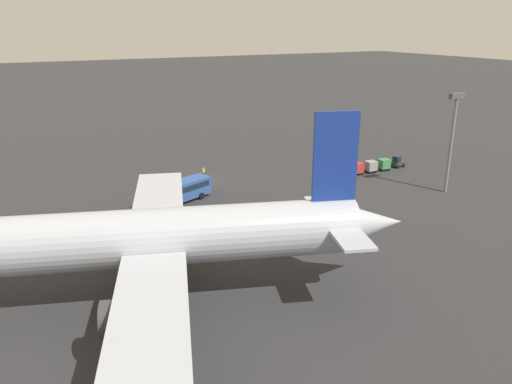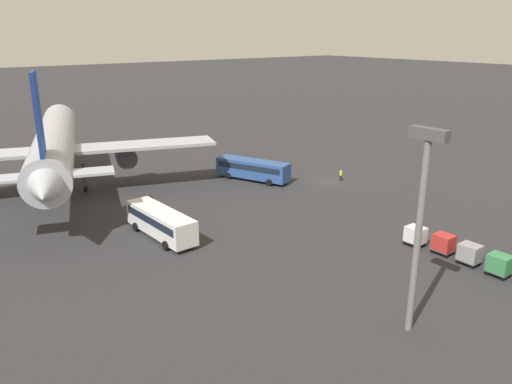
% 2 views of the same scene
% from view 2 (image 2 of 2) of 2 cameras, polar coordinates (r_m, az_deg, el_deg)
% --- Properties ---
extents(ground_plane, '(600.00, 600.00, 0.00)m').
position_cam_2_polar(ground_plane, '(75.81, 8.23, 1.19)').
color(ground_plane, '#2D2D30').
extents(airplane, '(49.75, 43.05, 17.82)m').
position_cam_2_polar(airplane, '(74.13, -22.03, 5.04)').
color(airplane, '#B2B7C1').
rests_on(airplane, ground).
extents(shuttle_bus_near, '(11.76, 6.96, 3.08)m').
position_cam_2_polar(shuttle_bus_near, '(75.30, -0.37, 2.74)').
color(shuttle_bus_near, '#2D5199').
rests_on(shuttle_bus_near, ground).
extents(shuttle_bus_far, '(10.90, 3.46, 3.09)m').
position_cam_2_polar(shuttle_bus_far, '(55.29, -10.82, -3.28)').
color(shuttle_bus_far, white).
rests_on(shuttle_bus_far, ground).
extents(worker_person, '(0.38, 0.38, 1.74)m').
position_cam_2_polar(worker_person, '(76.27, 9.67, 1.90)').
color(worker_person, '#1E1E2D').
rests_on(worker_person, ground).
extents(cargo_cart_green, '(2.01, 1.70, 2.06)m').
position_cam_2_polar(cargo_cart_green, '(51.32, 26.06, -7.40)').
color(cargo_cart_green, '#38383D').
rests_on(cargo_cart_green, ground).
extents(cargo_cart_grey, '(2.01, 1.70, 2.06)m').
position_cam_2_polar(cargo_cart_grey, '(52.54, 23.24, -6.43)').
color(cargo_cart_grey, '#38383D').
rests_on(cargo_cart_grey, ground).
extents(cargo_cart_red, '(2.01, 1.70, 2.06)m').
position_cam_2_polar(cargo_cart_red, '(53.98, 20.61, -5.46)').
color(cargo_cart_red, '#38383D').
rests_on(cargo_cart_red, ground).
extents(cargo_cart_white, '(2.01, 1.70, 2.06)m').
position_cam_2_polar(cargo_cart_white, '(55.05, 17.77, -4.69)').
color(cargo_cart_white, '#38383D').
rests_on(cargo_cart_white, ground).
extents(light_pole, '(2.80, 0.70, 15.41)m').
position_cam_2_polar(light_pole, '(36.73, 18.33, -1.96)').
color(light_pole, slate).
rests_on(light_pole, ground).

